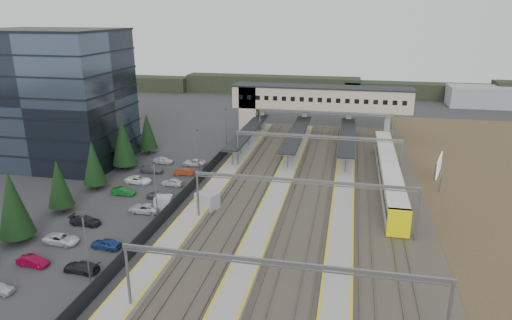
% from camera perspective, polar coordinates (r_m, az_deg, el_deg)
% --- Properties ---
extents(ground, '(220.00, 220.00, 0.00)m').
position_cam_1_polar(ground, '(69.41, -3.46, -5.01)').
color(ground, '#2B2B2D').
rests_on(ground, ground).
extents(office_building, '(24.30, 18.30, 24.30)m').
position_cam_1_polar(office_building, '(91.97, -23.88, 7.15)').
color(office_building, '#374557').
rests_on(office_building, ground).
extents(conifer_row, '(4.42, 49.82, 9.50)m').
position_cam_1_polar(conifer_row, '(73.19, -21.23, -0.97)').
color(conifer_row, black).
rests_on(conifer_row, ground).
extents(car_park, '(10.55, 44.27, 1.29)m').
position_cam_1_polar(car_park, '(70.37, -15.17, -4.77)').
color(car_park, silver).
rests_on(car_park, ground).
extents(lampposts, '(0.50, 53.25, 8.07)m').
position_cam_1_polar(lampposts, '(71.38, -9.47, -0.84)').
color(lampposts, slate).
rests_on(lampposts, ground).
extents(fence, '(0.08, 90.00, 2.00)m').
position_cam_1_polar(fence, '(75.30, -7.26, -2.42)').
color(fence, '#26282B').
rests_on(fence, ground).
extents(relay_cabin_near, '(3.64, 3.21, 2.52)m').
position_cam_1_polar(relay_cabin_near, '(66.01, -6.11, -5.15)').
color(relay_cabin_near, gray).
rests_on(relay_cabin_near, ground).
extents(relay_cabin_far, '(2.64, 2.31, 2.16)m').
position_cam_1_polar(relay_cabin_far, '(66.64, -11.46, -5.36)').
color(relay_cabin_far, gray).
rests_on(relay_cabin_far, ground).
extents(rail_corridor, '(34.00, 90.00, 0.92)m').
position_cam_1_polar(rail_corridor, '(72.18, 4.77, -3.86)').
color(rail_corridor, '#36312A').
rests_on(rail_corridor, ground).
extents(canopies, '(23.10, 30.00, 3.28)m').
position_cam_1_polar(canopies, '(92.10, 5.13, 3.36)').
color(canopies, black).
rests_on(canopies, ground).
extents(footbridge, '(40.40, 6.40, 11.20)m').
position_cam_1_polar(footbridge, '(105.73, 6.56, 7.45)').
color(footbridge, '#C0AE9A').
rests_on(footbridge, ground).
extents(gantries, '(28.40, 62.28, 7.17)m').
position_cam_1_polar(gantries, '(68.11, 6.90, -0.18)').
color(gantries, slate).
rests_on(gantries, ground).
extents(train, '(2.88, 39.96, 3.62)m').
position_cam_1_polar(train, '(77.88, 16.22, -1.49)').
color(train, beige).
rests_on(train, ground).
extents(billboard, '(1.74, 5.95, 5.22)m').
position_cam_1_polar(billboard, '(78.90, 21.91, -0.73)').
color(billboard, slate).
rests_on(billboard, ground).
extents(treeline_far, '(170.00, 19.00, 7.00)m').
position_cam_1_polar(treeline_far, '(155.86, 14.29, 8.55)').
color(treeline_far, black).
rests_on(treeline_far, ground).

